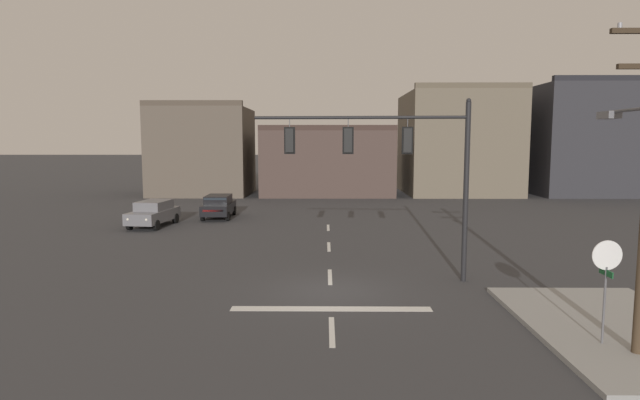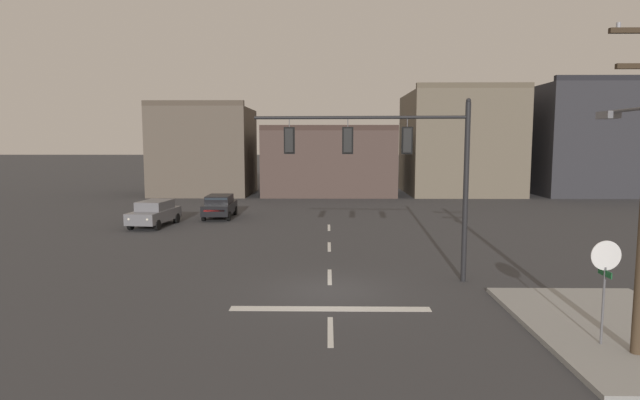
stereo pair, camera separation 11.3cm
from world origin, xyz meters
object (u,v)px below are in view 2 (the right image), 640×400
object	(u,v)px
signal_mast_near_side	(396,157)
stop_sign	(605,267)
car_lot_middle	(220,206)
car_lot_nearside	(155,213)

from	to	relation	value
signal_mast_near_side	stop_sign	xyz separation A→B (m)	(4.43, -6.79, -2.59)
signal_mast_near_side	car_lot_middle	world-z (taller)	signal_mast_near_side
car_lot_nearside	stop_sign	bearing A→B (deg)	-47.54
car_lot_nearside	car_lot_middle	xyz separation A→B (m)	(3.36, 3.73, 0.00)
stop_sign	car_lot_middle	size ratio (longest dim) A/B	0.63
signal_mast_near_side	car_lot_middle	xyz separation A→B (m)	(-10.13, 16.52, -3.88)
signal_mast_near_side	car_lot_middle	distance (m)	19.77
car_lot_nearside	car_lot_middle	size ratio (longest dim) A/B	1.02
car_lot_middle	stop_sign	bearing A→B (deg)	-58.01
signal_mast_near_side	stop_sign	size ratio (longest dim) A/B	2.85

